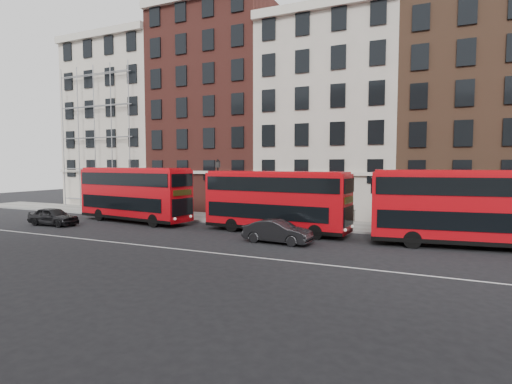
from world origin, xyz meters
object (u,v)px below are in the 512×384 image
at_px(bus_a, 134,193).
at_px(car_front, 278,232).
at_px(car_rear, 53,216).
at_px(bus_b, 275,200).
at_px(bus_c, 467,206).

distance_m(bus_a, car_front, 15.22).
bearing_deg(car_rear, car_front, -90.06).
bearing_deg(car_front, bus_b, 28.12).
bearing_deg(car_rear, bus_a, -50.47).
distance_m(bus_b, car_front, 4.11).
distance_m(car_rear, car_front, 19.47).
height_order(bus_c, car_rear, bus_c).
distance_m(bus_a, bus_b, 13.19).
height_order(bus_b, car_rear, bus_b).
xyz_separation_m(car_rear, car_front, (19.45, 0.85, -0.01)).
height_order(bus_a, bus_c, bus_a).
bearing_deg(car_front, bus_c, -68.48).
bearing_deg(bus_a, car_rear, -130.15).
distance_m(bus_b, bus_c, 12.38).
relative_size(bus_b, car_rear, 2.50).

